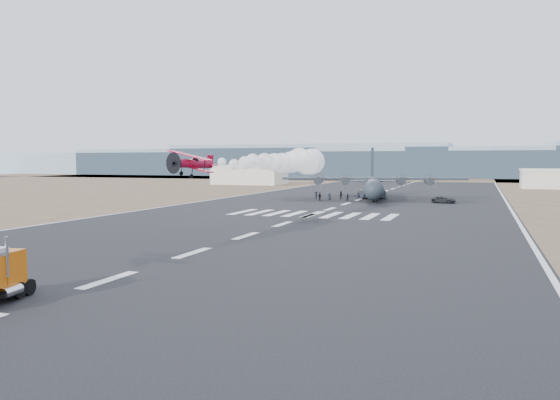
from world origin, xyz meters
The scene contains 21 objects.
ground centered at (0.00, 0.00, 0.00)m, with size 500.00×500.00×0.00m, color black.
scrub_far centered at (0.00, 230.00, 0.00)m, with size 500.00×80.00×0.00m, color brown.
runway_markings centered at (0.00, 60.00, 0.01)m, with size 60.00×260.00×0.01m, color silver, non-canonical shape.
ridge_seg_a centered at (-195.00, 260.00, 6.50)m, with size 150.00×50.00×13.00m, color #8094A3.
ridge_seg_b centered at (-130.00, 260.00, 7.50)m, with size 150.00×50.00×15.00m, color #8094A3.
ridge_seg_c centered at (-65.00, 260.00, 8.50)m, with size 150.00×50.00×17.00m, color #8094A3.
ridge_seg_d centered at (0.00, 260.00, 6.50)m, with size 150.00×50.00×13.00m, color #8094A3.
hangar_left centered at (-52.00, 145.00, 3.41)m, with size 24.50×14.50×6.70m.
hangar_right centered at (46.00, 150.00, 3.01)m, with size 20.50×12.50×5.90m.
aerobatic_biplane centered at (-5.95, 22.56, 8.13)m, with size 6.65×6.08×3.08m.
smoke_trail centered at (-2.00, 47.65, 8.34)m, with size 6.87×30.42×4.18m.
transport_aircraft centered at (1.97, 89.31, 2.95)m, with size 39.56×32.39×11.46m.
support_vehicle centered at (17.73, 80.56, 0.64)m, with size 2.13×4.63×1.29m, color black.
crew_a centered at (-7.24, 79.04, 0.88)m, with size 0.64×0.53×1.76m, color black.
crew_b centered at (4.42, 80.35, 0.80)m, with size 0.78×0.48×1.60m, color black.
crew_c centered at (-8.83, 81.41, 0.86)m, with size 1.12×0.52×1.73m, color black.
crew_d centered at (-7.19, 78.56, 0.86)m, with size 1.00×0.51×1.71m, color black.
crew_e centered at (-5.57, 80.49, 0.79)m, with size 0.77×0.47×1.57m, color black.
crew_f centered at (-4.51, 86.29, 0.83)m, with size 1.54×0.50×1.66m, color black.
crew_g centered at (-0.13, 84.17, 0.93)m, with size 0.68×0.56×1.86m, color black.
crew_h centered at (-1.21, 78.89, 0.79)m, with size 0.77×0.48×1.59m, color black.
Camera 1 is at (24.50, -31.40, 8.42)m, focal length 35.00 mm.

